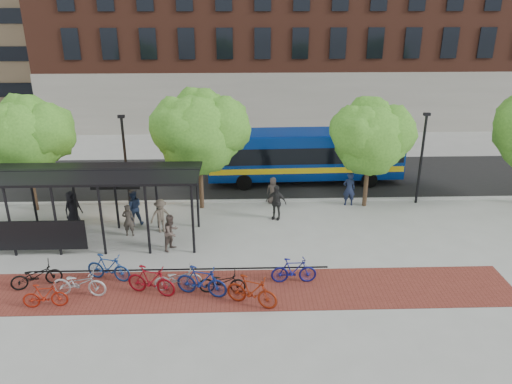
{
  "coord_description": "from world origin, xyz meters",
  "views": [
    {
      "loc": [
        -0.85,
        -21.99,
        10.95
      ],
      "look_at": [
        -0.09,
        1.48,
        1.6
      ],
      "focal_mm": 35.0,
      "sensor_mm": 36.0,
      "label": 1
    }
  ],
  "objects_px": {
    "pedestrian_3": "(161,216)",
    "pedestrian_6": "(273,190)",
    "tree_a": "(26,134)",
    "pedestrian_4": "(276,202)",
    "lamp_post_right": "(422,156)",
    "bike_8": "(222,282)",
    "bike_3": "(108,267)",
    "bike_11": "(294,270)",
    "bus": "(305,153)",
    "bike_2": "(79,283)",
    "pedestrian_0": "(73,209)",
    "pedestrian_8": "(171,232)",
    "tree_b": "(201,128)",
    "bike_5": "(151,280)",
    "bike_1": "(45,296)",
    "bike_6": "(178,278)",
    "lamp_post_left": "(125,159)",
    "bike_9": "(252,291)",
    "pedestrian_1": "(129,220)",
    "bike_7": "(202,281)",
    "pedestrian_2": "(133,207)",
    "bike_0": "(36,275)",
    "tree_c": "(372,134)",
    "pedestrian_7": "(349,189)",
    "bus_shelter": "(81,182)"
  },
  "relations": [
    {
      "from": "bike_0",
      "to": "bike_11",
      "type": "relative_size",
      "value": 1.05
    },
    {
      "from": "lamp_post_left",
      "to": "bike_9",
      "type": "bearing_deg",
      "value": -56.01
    },
    {
      "from": "bike_0",
      "to": "pedestrian_7",
      "type": "bearing_deg",
      "value": -82.23
    },
    {
      "from": "lamp_post_right",
      "to": "bike_8",
      "type": "relative_size",
      "value": 2.79
    },
    {
      "from": "bike_7",
      "to": "bike_9",
      "type": "bearing_deg",
      "value": -93.43
    },
    {
      "from": "tree_a",
      "to": "bike_1",
      "type": "xyz_separation_m",
      "value": [
        3.71,
        -9.28,
        -3.74
      ]
    },
    {
      "from": "bike_8",
      "to": "pedestrian_2",
      "type": "xyz_separation_m",
      "value": [
        -4.66,
        6.4,
        0.46
      ]
    },
    {
      "from": "tree_c",
      "to": "bus",
      "type": "relative_size",
      "value": 0.5
    },
    {
      "from": "lamp_post_right",
      "to": "bus",
      "type": "height_order",
      "value": "lamp_post_right"
    },
    {
      "from": "tree_c",
      "to": "pedestrian_1",
      "type": "xyz_separation_m",
      "value": [
        -12.37,
        -3.37,
        -3.24
      ]
    },
    {
      "from": "bus_shelter",
      "to": "bike_1",
      "type": "bearing_deg",
      "value": -90.69
    },
    {
      "from": "bike_0",
      "to": "bike_11",
      "type": "xyz_separation_m",
      "value": [
        10.3,
        -0.02,
        0.05
      ]
    },
    {
      "from": "lamp_post_left",
      "to": "pedestrian_1",
      "type": "relative_size",
      "value": 3.15
    },
    {
      "from": "bus_shelter",
      "to": "pedestrian_6",
      "type": "distance_m",
      "value": 10.28
    },
    {
      "from": "bike_6",
      "to": "pedestrian_1",
      "type": "relative_size",
      "value": 1.15
    },
    {
      "from": "tree_b",
      "to": "bike_5",
      "type": "height_order",
      "value": "tree_b"
    },
    {
      "from": "bike_1",
      "to": "bike_11",
      "type": "distance_m",
      "value": 9.55
    },
    {
      "from": "bus",
      "to": "pedestrian_8",
      "type": "distance_m",
      "value": 11.34
    },
    {
      "from": "pedestrian_1",
      "to": "pedestrian_8",
      "type": "bearing_deg",
      "value": 149.91
    },
    {
      "from": "bus_shelter",
      "to": "tree_c",
      "type": "relative_size",
      "value": 1.79
    },
    {
      "from": "bike_1",
      "to": "bike_2",
      "type": "bearing_deg",
      "value": -58.61
    },
    {
      "from": "bike_3",
      "to": "pedestrian_4",
      "type": "height_order",
      "value": "pedestrian_4"
    },
    {
      "from": "pedestrian_4",
      "to": "pedestrian_7",
      "type": "relative_size",
      "value": 0.98
    },
    {
      "from": "pedestrian_3",
      "to": "tree_b",
      "type": "bearing_deg",
      "value": 32.2
    },
    {
      "from": "tree_a",
      "to": "bike_11",
      "type": "relative_size",
      "value": 3.34
    },
    {
      "from": "bike_6",
      "to": "bike_7",
      "type": "xyz_separation_m",
      "value": [
        0.97,
        -0.45,
        0.13
      ]
    },
    {
      "from": "pedestrian_3",
      "to": "pedestrian_6",
      "type": "xyz_separation_m",
      "value": [
        5.71,
        3.45,
        -0.1
      ]
    },
    {
      "from": "bike_3",
      "to": "pedestrian_8",
      "type": "bearing_deg",
      "value": -24.91
    },
    {
      "from": "tree_a",
      "to": "pedestrian_4",
      "type": "distance_m",
      "value": 13.39
    },
    {
      "from": "bike_1",
      "to": "bike_3",
      "type": "height_order",
      "value": "bike_3"
    },
    {
      "from": "bike_9",
      "to": "pedestrian_0",
      "type": "bearing_deg",
      "value": 75.49
    },
    {
      "from": "bike_3",
      "to": "bike_2",
      "type": "bearing_deg",
      "value": 158.6
    },
    {
      "from": "bike_0",
      "to": "bike_2",
      "type": "height_order",
      "value": "bike_2"
    },
    {
      "from": "pedestrian_4",
      "to": "bike_5",
      "type": "bearing_deg",
      "value": -107.88
    },
    {
      "from": "bike_3",
      "to": "bike_6",
      "type": "bearing_deg",
      "value": -88.93
    },
    {
      "from": "bus_shelter",
      "to": "lamp_post_left",
      "type": "height_order",
      "value": "lamp_post_left"
    },
    {
      "from": "bike_11",
      "to": "pedestrian_4",
      "type": "height_order",
      "value": "pedestrian_4"
    },
    {
      "from": "bike_5",
      "to": "pedestrian_8",
      "type": "bearing_deg",
      "value": 13.36
    },
    {
      "from": "pedestrian_1",
      "to": "bike_3",
      "type": "bearing_deg",
      "value": 93.2
    },
    {
      "from": "bike_3",
      "to": "bike_8",
      "type": "relative_size",
      "value": 1.05
    },
    {
      "from": "bike_2",
      "to": "pedestrian_2",
      "type": "xyz_separation_m",
      "value": [
        0.86,
        6.43,
        0.38
      ]
    },
    {
      "from": "lamp_post_left",
      "to": "bike_9",
      "type": "height_order",
      "value": "lamp_post_left"
    },
    {
      "from": "tree_c",
      "to": "bike_1",
      "type": "distance_m",
      "value": 17.4
    },
    {
      "from": "tree_b",
      "to": "bike_9",
      "type": "bearing_deg",
      "value": -75.6
    },
    {
      "from": "pedestrian_0",
      "to": "pedestrian_8",
      "type": "height_order",
      "value": "pedestrian_0"
    },
    {
      "from": "bike_7",
      "to": "pedestrian_7",
      "type": "height_order",
      "value": "pedestrian_7"
    },
    {
      "from": "lamp_post_left",
      "to": "pedestrian_3",
      "type": "bearing_deg",
      "value": -55.57
    },
    {
      "from": "bike_5",
      "to": "pedestrian_1",
      "type": "xyz_separation_m",
      "value": [
        -1.9,
        5.16,
        0.2
      ]
    },
    {
      "from": "lamp_post_right",
      "to": "bike_8",
      "type": "xyz_separation_m",
      "value": [
        -10.62,
        -8.76,
        -2.26
      ]
    },
    {
      "from": "bike_3",
      "to": "bike_7",
      "type": "bearing_deg",
      "value": -91.45
    }
  ]
}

